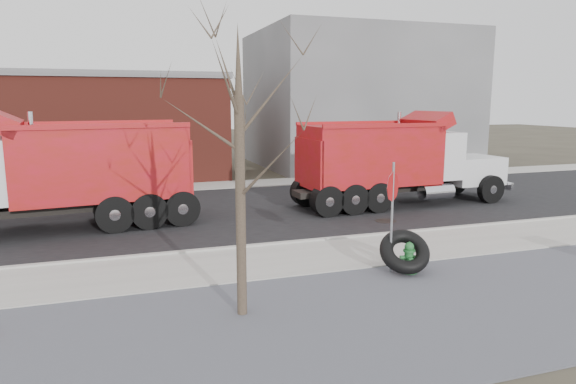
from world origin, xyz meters
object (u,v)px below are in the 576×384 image
object	(u,v)px
fire_hydrant	(409,259)
stop_sign	(393,198)
truck_tire	(405,251)
dump_truck_red_a	(395,159)
dump_truck_red_b	(63,171)

from	to	relation	value
fire_hydrant	stop_sign	distance (m)	1.48
truck_tire	dump_truck_red_a	world-z (taller)	dump_truck_red_a
truck_tire	dump_truck_red_b	bearing A→B (deg)	138.48
truck_tire	dump_truck_red_b	distance (m)	10.39
truck_tire	stop_sign	size ratio (longest dim) A/B	0.54
fire_hydrant	truck_tire	bearing A→B (deg)	150.43
truck_tire	fire_hydrant	bearing A→B (deg)	-44.53
fire_hydrant	truck_tire	size ratio (longest dim) A/B	0.54
fire_hydrant	stop_sign	world-z (taller)	stop_sign
truck_tire	dump_truck_red_a	distance (m)	8.05
stop_sign	dump_truck_red_a	world-z (taller)	dump_truck_red_a
fire_hydrant	dump_truck_red_a	bearing A→B (deg)	77.58
dump_truck_red_a	fire_hydrant	bearing A→B (deg)	-119.66
stop_sign	dump_truck_red_b	bearing A→B (deg)	120.95
fire_hydrant	truck_tire	world-z (taller)	truck_tire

